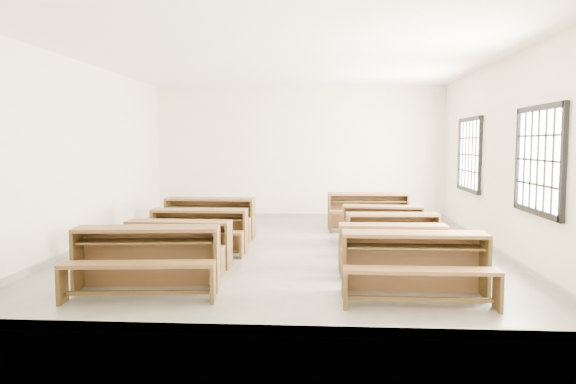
# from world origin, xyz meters

# --- Properties ---
(room) EXTENTS (8.50, 8.50, 3.20)m
(room) POSITION_xyz_m (0.09, 0.00, 2.14)
(room) COLOR gray
(room) RESTS_ON ground
(desk_set_0) EXTENTS (1.85, 1.09, 0.79)m
(desk_set_0) POSITION_xyz_m (-1.56, -2.77, 0.46)
(desk_set_0) COLOR brown
(desk_set_0) RESTS_ON ground
(desk_set_1) EXTENTS (1.56, 0.86, 0.69)m
(desk_set_1) POSITION_xyz_m (-1.52, -1.46, 0.40)
(desk_set_1) COLOR brown
(desk_set_1) RESTS_ON ground
(desk_set_2) EXTENTS (1.60, 0.84, 0.72)m
(desk_set_2) POSITION_xyz_m (-1.48, -0.26, 0.42)
(desk_set_2) COLOR brown
(desk_set_2) RESTS_ON ground
(desk_set_3) EXTENTS (1.73, 0.92, 0.77)m
(desk_set_3) POSITION_xyz_m (-1.59, 1.15, 0.45)
(desk_set_3) COLOR brown
(desk_set_3) RESTS_ON ground
(desk_set_4) EXTENTS (1.49, 0.89, 0.64)m
(desk_set_4) POSITION_xyz_m (-1.62, 2.44, 0.37)
(desk_set_4) COLOR brown
(desk_set_4) RESTS_ON ground
(desk_set_5) EXTENTS (1.71, 0.89, 0.77)m
(desk_set_5) POSITION_xyz_m (1.69, -2.82, 0.45)
(desk_set_5) COLOR brown
(desk_set_5) RESTS_ON ground
(desk_set_6) EXTENTS (1.53, 0.82, 0.68)m
(desk_set_6) POSITION_xyz_m (1.59, -1.55, 0.40)
(desk_set_6) COLOR brown
(desk_set_6) RESTS_ON ground
(desk_set_7) EXTENTS (1.55, 0.87, 0.68)m
(desk_set_7) POSITION_xyz_m (1.74, -0.25, 0.39)
(desk_set_7) COLOR brown
(desk_set_7) RESTS_ON ground
(desk_set_8) EXTENTS (1.55, 0.91, 0.67)m
(desk_set_8) POSITION_xyz_m (1.70, 0.96, 0.39)
(desk_set_8) COLOR brown
(desk_set_8) RESTS_ON ground
(desk_set_9) EXTENTS (1.74, 0.97, 0.76)m
(desk_set_9) POSITION_xyz_m (1.55, 2.51, 0.45)
(desk_set_9) COLOR brown
(desk_set_9) RESTS_ON ground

